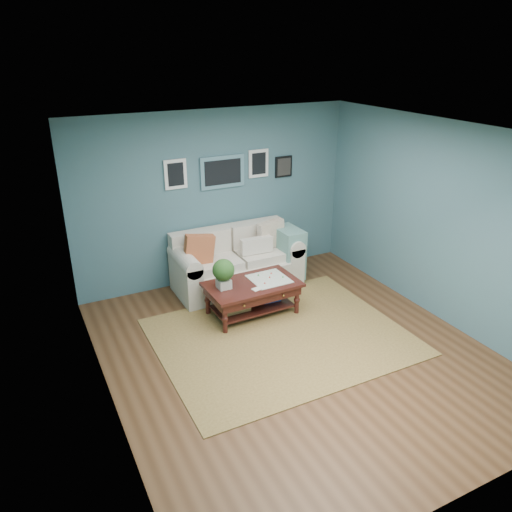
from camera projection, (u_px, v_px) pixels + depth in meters
room_shell at (297, 251)px, 5.78m from camera, size 5.00×5.02×2.70m
area_rug at (281, 337)px, 6.59m from camera, size 3.18×2.54×0.01m
loveseat at (241, 261)px, 7.85m from camera, size 2.00×0.91×1.03m
coffee_table at (248, 289)px, 6.97m from camera, size 1.31×0.78×0.91m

